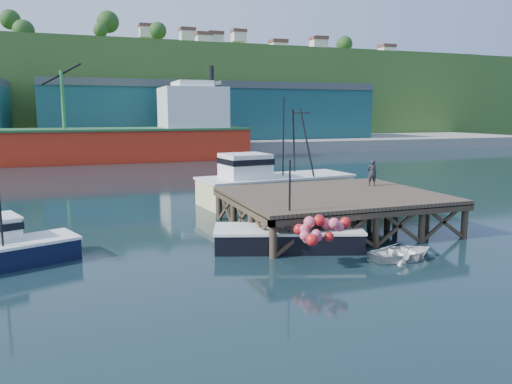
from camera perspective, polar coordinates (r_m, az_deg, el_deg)
name	(u,v)px	position (r m, az deg, el deg)	size (l,w,h in m)	color
ground	(245,235)	(28.36, -1.22, -4.95)	(300.00, 300.00, 0.00)	black
wharf	(334,196)	(29.98, 8.88, -0.50)	(12.00, 10.00, 2.62)	brown
far_quay	(125,144)	(96.64, -14.77, 5.31)	(160.00, 40.00, 2.00)	gray
warehouse_mid	(126,114)	(91.48, -14.61, 8.57)	(28.00, 16.00, 9.00)	#195350
warehouse_right	(283,114)	(98.99, 3.15, 8.86)	(30.00, 16.00, 9.00)	#195350
cargo_ship	(77,138)	(74.14, -19.78, 5.81)	(55.50, 10.00, 13.75)	red
hillside	(111,95)	(126.43, -16.26, 10.61)	(220.00, 50.00, 22.00)	#2D511E
boat_black	(288,231)	(25.75, 3.63, -4.47)	(7.94, 6.58, 4.61)	black
trawler	(273,181)	(38.33, 1.98, 1.25)	(12.41, 5.67, 8.03)	#EAE597
dinghy	(402,252)	(24.65, 16.37, -6.64)	(2.41, 3.38, 0.70)	silver
dockworker	(372,173)	(33.46, 13.12, 2.16)	(0.62, 0.41, 1.70)	black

